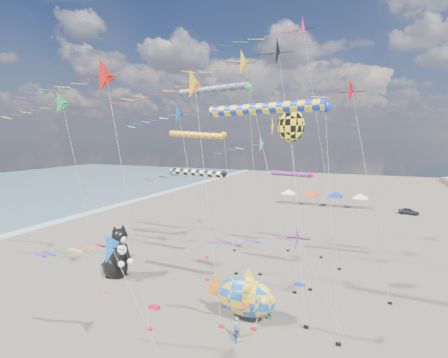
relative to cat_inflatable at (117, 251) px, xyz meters
name	(u,v)px	position (x,y,z in m)	size (l,w,h in m)	color
delta_kite_0	(178,86)	(10.52, -4.84, 15.87)	(10.73, 2.37, 20.28)	orange
delta_kite_1	(111,251)	(10.59, -13.01, 5.39)	(9.70, 1.93, 9.62)	blue
delta_kite_2	(354,93)	(22.78, 4.57, 15.87)	(12.28, 2.49, 20.34)	#C80006
delta_kite_3	(258,146)	(10.69, 15.50, 10.77)	(9.92, 2.06, 15.06)	#25A8DB
delta_kite_4	(297,29)	(16.23, 11.39, 23.82)	(16.21, 2.78, 28.43)	#E71880
delta_kite_5	(283,50)	(16.34, 4.66, 20.10)	(13.00, 3.10, 24.81)	black
delta_kite_6	(54,107)	(-3.63, -3.76, 14.89)	(11.83, 2.19, 19.25)	#21974D
delta_kite_7	(252,66)	(13.70, 3.45, 18.61)	(12.24, 2.54, 23.09)	gold
delta_kite_8	(181,117)	(6.33, 2.92, 14.06)	(8.35, 2.15, 18.36)	#075BB7
delta_kite_9	(90,81)	(4.35, -7.39, 16.31)	(13.27, 2.57, 20.81)	red
delta_kite_10	(181,175)	(2.75, 8.96, 7.28)	(8.36, 1.73, 11.47)	orange
delta_kite_11	(279,238)	(19.03, -6.47, 5.38)	(10.67, 1.69, 9.57)	purple
windsock_0	(199,135)	(3.31, 12.88, 12.21)	(9.72, 0.79, 15.62)	orange
windsock_1	(294,175)	(15.72, 14.48, 7.31)	(6.60, 0.63, 10.67)	#ED103F
windsock_2	(200,173)	(7.05, 5.65, 7.99)	(8.19, 0.72, 11.36)	black
windsock_3	(270,109)	(17.50, -3.78, 14.03)	(10.32, 0.86, 17.46)	#122DBB
windsock_4	(217,90)	(8.85, 6.45, 17.03)	(9.70, 0.86, 20.48)	green
angelfish_kite	(288,127)	(18.15, -0.39, 12.81)	(3.74, 3.02, 17.20)	yellow
cat_inflatable	(117,251)	(0.00, 0.00, 0.00)	(4.36, 2.18, 5.89)	black
fish_inflatable	(245,296)	(15.55, -3.22, -0.82)	(6.65, 2.78, 4.64)	blue
person_adult	(237,328)	(15.78, -5.71, -2.12)	(0.60, 0.39, 1.64)	slate
child_green	(269,313)	(17.31, -2.24, -2.37)	(0.56, 0.43, 1.15)	#25882E
child_blue	(236,336)	(15.92, -6.33, -2.44)	(0.59, 0.24, 1.00)	navy
kite_bag_0	(154,307)	(7.52, -4.36, -2.79)	(0.90, 0.44, 0.30)	red
kite_bag_1	(300,284)	(18.42, 5.33, -2.79)	(0.90, 0.44, 0.30)	blue
kite_bag_2	(231,304)	(13.50, -1.22, -2.79)	(0.90, 0.44, 0.30)	black
tent_row	(323,192)	(15.41, 48.12, 0.21)	(19.20, 4.20, 3.80)	white
parked_car	(409,211)	(31.74, 46.12, -2.32)	(1.46, 3.64, 1.24)	#26262D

